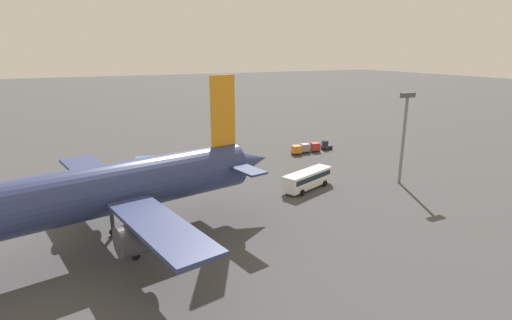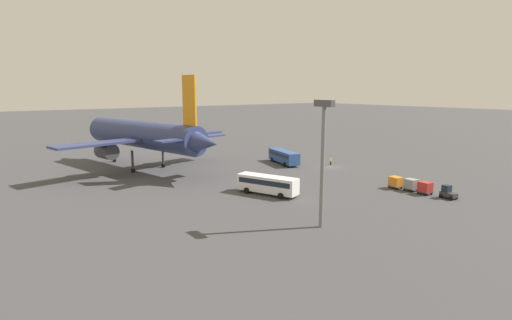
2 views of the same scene
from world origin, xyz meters
name	(u,v)px [view 2 (image 2 of 2)]	position (x,y,z in m)	size (l,w,h in m)	color
ground_plane	(331,167)	(0.00, 0.00, 0.00)	(600.00, 600.00, 0.00)	#424244
airplane	(144,135)	(22.08, 34.01, 7.34)	(45.83, 38.69, 19.50)	navy
shuttle_bus_near	(284,156)	(9.18, 6.01, 1.83)	(11.25, 5.28, 3.03)	#2D5199
shuttle_bus_far	(268,183)	(-9.95, 25.81, 1.84)	(10.57, 6.13, 3.06)	white
baggage_tug	(448,193)	(-28.76, 4.54, 0.94)	(2.52, 1.85, 2.10)	#333338
worker_person	(331,161)	(1.59, -1.49, 0.87)	(0.38, 0.38, 1.74)	#1E1E2D
cargo_cart_red	(425,187)	(-25.27, 5.16, 1.19)	(2.16, 1.87, 2.06)	#38383D
cargo_cart_grey	(411,184)	(-22.67, 5.04, 1.19)	(2.16, 1.87, 2.06)	#38383D
cargo_cart_orange	(396,182)	(-20.07, 5.63, 1.19)	(2.16, 1.87, 2.06)	#38383D
light_pole	(323,150)	(-26.18, 30.15, 9.78)	(2.80, 0.70, 15.70)	slate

